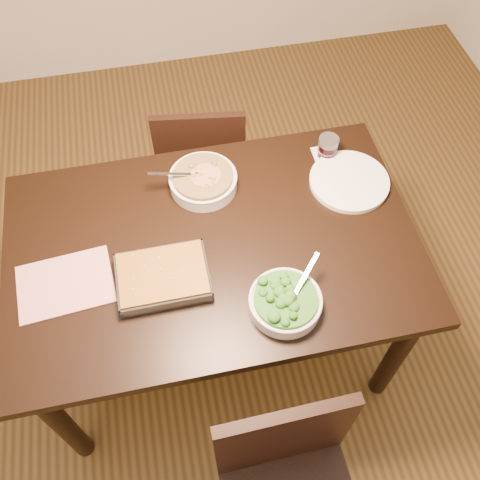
% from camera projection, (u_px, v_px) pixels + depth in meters
% --- Properties ---
extents(ground, '(4.00, 4.00, 0.00)m').
position_uv_depth(ground, '(220.00, 335.00, 2.43)').
color(ground, '#412C12').
rests_on(ground, ground).
extents(table, '(1.40, 0.90, 0.75)m').
position_uv_depth(table, '(214.00, 259.00, 1.89)').
color(table, black).
rests_on(table, ground).
extents(magazine_a, '(0.32, 0.25, 0.01)m').
position_uv_depth(magazine_a, '(65.00, 284.00, 1.72)').
color(magazine_a, '#B83439').
rests_on(magazine_a, table).
extents(coaster, '(0.10, 0.10, 0.00)m').
position_uv_depth(coaster, '(326.00, 155.00, 2.04)').
color(coaster, white).
rests_on(coaster, table).
extents(stew_bowl, '(0.28, 0.25, 0.09)m').
position_uv_depth(stew_bowl, '(203.00, 180.00, 1.93)').
color(stew_bowl, white).
rests_on(stew_bowl, table).
extents(broccoli_bowl, '(0.23, 0.23, 0.09)m').
position_uv_depth(broccoli_bowl, '(285.00, 302.00, 1.65)').
color(broccoli_bowl, white).
rests_on(broccoli_bowl, table).
extents(baking_dish, '(0.29, 0.22, 0.05)m').
position_uv_depth(baking_dish, '(163.00, 277.00, 1.71)').
color(baking_dish, silver).
rests_on(baking_dish, table).
extents(wine_tumbler, '(0.08, 0.08, 0.09)m').
position_uv_depth(wine_tumbler, '(328.00, 147.00, 2.00)').
color(wine_tumbler, black).
rests_on(wine_tumbler, coaster).
extents(dinner_plate, '(0.29, 0.29, 0.02)m').
position_uv_depth(dinner_plate, '(349.00, 181.00, 1.96)').
color(dinner_plate, white).
rests_on(dinner_plate, table).
extents(chair_far, '(0.43, 0.43, 0.81)m').
position_uv_depth(chair_far, '(202.00, 160.00, 2.43)').
color(chair_far, black).
rests_on(chair_far, ground).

